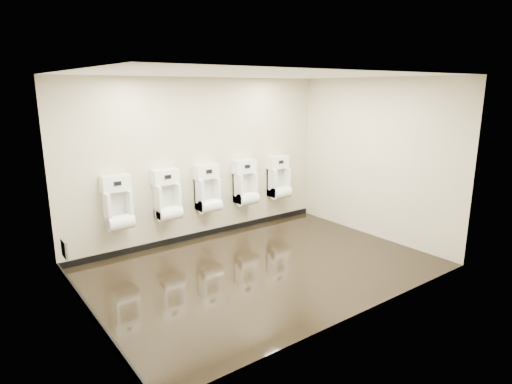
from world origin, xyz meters
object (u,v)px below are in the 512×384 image
urinal_0 (118,207)px  urinal_2 (208,192)px  access_panel (64,249)px  urinal_1 (167,199)px  urinal_3 (246,186)px  urinal_4 (279,180)px

urinal_0 → urinal_2: (1.59, 0.00, 0.00)m
access_panel → urinal_0: urinal_0 is taller
urinal_0 → urinal_2: bearing=0.0°
access_panel → urinal_2: size_ratio=0.30×
access_panel → urinal_1: size_ratio=0.30×
urinal_1 → urinal_3: (1.58, 0.00, 0.00)m
urinal_3 → urinal_4: (0.80, 0.00, 0.00)m
urinal_3 → urinal_4: size_ratio=1.00×
urinal_0 → urinal_4: (3.20, 0.00, 0.00)m
urinal_0 → urinal_4: size_ratio=1.00×
urinal_0 → urinal_4: same height
urinal_1 → access_panel: bearing=-166.9°
urinal_1 → urinal_2: size_ratio=1.00×
urinal_0 → urinal_3: same height
urinal_0 → urinal_1: size_ratio=1.00×
urinal_0 → urinal_3: bearing=0.0°
access_panel → urinal_1: (1.73, 0.40, 0.35)m
urinal_3 → urinal_1: bearing=180.0°
access_panel → urinal_3: 3.35m
urinal_2 → urinal_4: 1.61m
urinal_3 → urinal_4: same height
urinal_1 → urinal_2: bearing=0.0°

